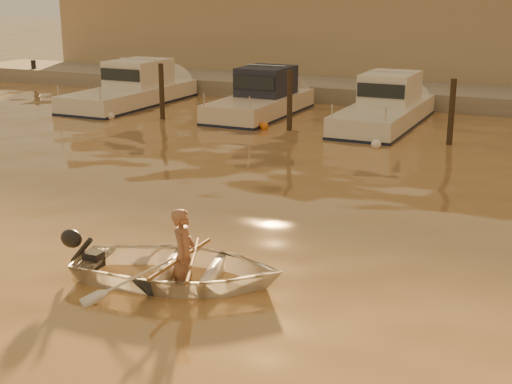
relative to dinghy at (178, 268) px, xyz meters
The scene contains 17 objects.
ground_plane 2.57m from the dinghy, 28.02° to the right, with size 160.00×160.00×0.00m, color #996A3D.
dinghy is the anchor object (origin of this frame).
person 0.26m from the dinghy, 13.06° to the left, with size 0.57×0.37×1.56m, color #926149.
outboard_motor 1.50m from the dinghy, 166.94° to the right, with size 0.90×0.40×0.70m, color black, non-canonical shape.
oar_port 0.31m from the dinghy, 13.06° to the left, with size 0.06×0.06×2.10m, color brown.
oar_starboard 0.19m from the dinghy, 13.06° to the left, with size 0.06×0.06×2.10m, color brown.
moored_boat_0 18.53m from the dinghy, 127.01° to the left, with size 2.38×7.54×1.75m, color silver, non-canonical shape.
moored_boat_1 15.74m from the dinghy, 109.83° to the left, with size 2.17×6.48×1.75m, color beige, non-canonical shape.
moored_boat_2 14.81m from the dinghy, 92.28° to the left, with size 2.14×7.23×1.75m, color silver, non-canonical shape.
piling_0 15.07m from the dinghy, 123.19° to the left, with size 0.18×0.18×2.20m, color #2D2319.
piling_1 13.02m from the dinghy, 104.42° to the left, with size 0.18×0.18×2.20m, color #2D2319.
piling_2 12.78m from the dinghy, 80.71° to the left, with size 0.18×0.18×2.20m, color #2D2319.
fender_a 15.43m from the dinghy, 130.19° to the left, with size 0.30×0.30×0.30m, color silver.
fender_b 13.08m from the dinghy, 108.24° to the left, with size 0.30×0.30×0.30m, color orange.
fender_c 11.22m from the dinghy, 89.23° to the left, with size 0.30×0.30×0.30m, color white.
quay 20.42m from the dinghy, 83.65° to the left, with size 52.00×4.00×1.00m, color gray.
waterfront_building 25.99m from the dinghy, 84.99° to the left, with size 46.00×7.00×4.80m, color #9E8466.
Camera 1 is at (3.46, -8.06, 4.68)m, focal length 50.00 mm.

